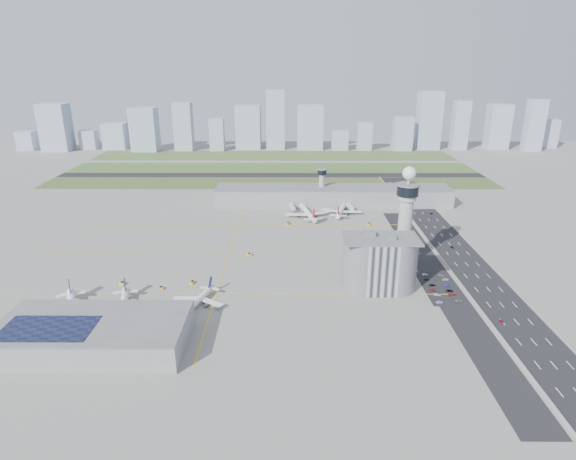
{
  "coord_description": "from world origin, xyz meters",
  "views": [
    {
      "loc": [
        1.16,
        -271.65,
        124.41
      ],
      "look_at": [
        0.0,
        35.0,
        15.0
      ],
      "focal_mm": 30.0,
      "sensor_mm": 36.0,
      "label": 1
    }
  ],
  "objects_px": {
    "airplane_near_b": "(122,303)",
    "jet_bridge_near_1": "(121,317)",
    "tug_4": "(288,223)",
    "car_lot_8": "(450,291)",
    "airplane_far_a": "(308,209)",
    "jet_bridge_near_0": "(61,317)",
    "airplane_near_a": "(71,305)",
    "car_lot_9": "(447,286)",
    "airplane_far_b": "(341,207)",
    "car_lot_5": "(425,274)",
    "car_lot_4": "(427,279)",
    "jet_bridge_near_2": "(181,317)",
    "car_lot_2": "(433,290)",
    "car_hw_1": "(452,247)",
    "airplane_near_c": "(198,297)",
    "car_lot_7": "(452,294)",
    "jet_bridge_far_0": "(291,206)",
    "car_hw_0": "(502,321)",
    "car_lot_0": "(440,302)",
    "car_lot_6": "(459,301)",
    "tug_2": "(161,288)",
    "tug_5": "(369,224)",
    "car_lot_3": "(432,285)",
    "car_hw_4": "(400,195)",
    "secondary_tower": "(322,183)",
    "tug_1": "(193,282)",
    "control_tower": "(406,214)",
    "car_hw_2": "(431,213)",
    "admin_building": "(379,263)",
    "tug_0": "(122,283)",
    "car_lot_10": "(446,279)",
    "car_lot_1": "(437,295)",
    "jet_bridge_far_1": "(348,206)",
    "tug_3": "(249,254)",
    "car_lot_11": "(441,275)"
  },
  "relations": [
    {
      "from": "car_lot_2",
      "to": "car_lot_3",
      "type": "xyz_separation_m",
      "value": [
        1.79,
        6.58,
        -0.01
      ]
    },
    {
      "from": "airplane_far_a",
      "to": "jet_bridge_near_0",
      "type": "distance_m",
      "value": 215.02
    },
    {
      "from": "car_hw_4",
      "to": "car_lot_7",
      "type": "bearing_deg",
      "value": -94.28
    },
    {
      "from": "car_lot_7",
      "to": "car_hw_4",
      "type": "bearing_deg",
      "value": -5.12
    },
    {
      "from": "airplane_far_a",
      "to": "tug_0",
      "type": "relative_size",
      "value": 12.66
    },
    {
      "from": "airplane_near_a",
      "to": "jet_bridge_near_0",
      "type": "distance_m",
      "value": 7.52
    },
    {
      "from": "tug_5",
      "to": "airplane_near_c",
      "type": "bearing_deg",
      "value": -114.99
    },
    {
      "from": "tug_2",
      "to": "car_lot_2",
      "type": "relative_size",
      "value": 0.81
    },
    {
      "from": "tug_0",
      "to": "car_lot_1",
      "type": "relative_size",
      "value": 0.89
    },
    {
      "from": "jet_bridge_near_2",
      "to": "car_lot_3",
      "type": "relative_size",
      "value": 3.76
    },
    {
      "from": "airplane_near_b",
      "to": "jet_bridge_near_2",
      "type": "bearing_deg",
      "value": 59.05
    },
    {
      "from": "secondary_tower",
      "to": "tug_4",
      "type": "xyz_separation_m",
      "value": [
        -30.12,
        -59.53,
        -17.76
      ]
    },
    {
      "from": "tug_4",
      "to": "car_hw_2",
      "type": "distance_m",
      "value": 124.96
    },
    {
      "from": "admin_building",
      "to": "car_hw_1",
      "type": "bearing_deg",
      "value": 45.0
    },
    {
      "from": "control_tower",
      "to": "tug_2",
      "type": "bearing_deg",
      "value": -167.41
    },
    {
      "from": "tug_0",
      "to": "car_lot_10",
      "type": "distance_m",
      "value": 190.72
    },
    {
      "from": "car_lot_2",
      "to": "car_lot_5",
      "type": "height_order",
      "value": "car_lot_5"
    },
    {
      "from": "secondary_tower",
      "to": "tug_2",
      "type": "height_order",
      "value": "secondary_tower"
    },
    {
      "from": "car_lot_0",
      "to": "car_lot_8",
      "type": "distance_m",
      "value": 16.83
    },
    {
      "from": "tug_2",
      "to": "car_lot_8",
      "type": "relative_size",
      "value": 0.9
    },
    {
      "from": "airplane_far_b",
      "to": "car_lot_5",
      "type": "bearing_deg",
      "value": -148.79
    },
    {
      "from": "airplane_near_c",
      "to": "car_lot_7",
      "type": "bearing_deg",
      "value": 111.82
    },
    {
      "from": "car_lot_2",
      "to": "car_hw_1",
      "type": "bearing_deg",
      "value": -20.21
    },
    {
      "from": "admin_building",
      "to": "tug_0",
      "type": "distance_m",
      "value": 149.19
    },
    {
      "from": "car_lot_2",
      "to": "jet_bridge_far_0",
      "type": "bearing_deg",
      "value": 32.52
    },
    {
      "from": "jet_bridge_near_2",
      "to": "car_hw_4",
      "type": "xyz_separation_m",
      "value": [
        161.13,
        238.72,
        -2.26
      ]
    },
    {
      "from": "car_lot_0",
      "to": "car_lot_5",
      "type": "relative_size",
      "value": 1.06
    },
    {
      "from": "jet_bridge_near_2",
      "to": "car_hw_1",
      "type": "relative_size",
      "value": 4.06
    },
    {
      "from": "jet_bridge_near_0",
      "to": "car_hw_1",
      "type": "relative_size",
      "value": 4.06
    },
    {
      "from": "jet_bridge_near_1",
      "to": "jet_bridge_near_2",
      "type": "xyz_separation_m",
      "value": [
        30.0,
        0.0,
        0.0
      ]
    },
    {
      "from": "admin_building",
      "to": "tug_4",
      "type": "distance_m",
      "value": 124.77
    },
    {
      "from": "airplane_near_b",
      "to": "jet_bridge_near_1",
      "type": "xyz_separation_m",
      "value": [
        2.28,
        -10.22,
        -2.71
      ]
    },
    {
      "from": "airplane_far_b",
      "to": "car_lot_4",
      "type": "height_order",
      "value": "airplane_far_b"
    },
    {
      "from": "car_lot_2",
      "to": "car_hw_1",
      "type": "xyz_separation_m",
      "value": [
        32.04,
        66.35,
        0.02
      ]
    },
    {
      "from": "airplane_far_b",
      "to": "car_hw_1",
      "type": "bearing_deg",
      "value": -124.73
    },
    {
      "from": "car_lot_4",
      "to": "car_hw_0",
      "type": "bearing_deg",
      "value": -159.93
    },
    {
      "from": "jet_bridge_far_1",
      "to": "tug_3",
      "type": "xyz_separation_m",
      "value": [
        -77.94,
        -106.22,
        -1.89
      ]
    },
    {
      "from": "car_lot_0",
      "to": "car_lot_4",
      "type": "distance_m",
      "value": 28.59
    },
    {
      "from": "tug_1",
      "to": "car_hw_0",
      "type": "distance_m",
      "value": 168.84
    },
    {
      "from": "airplane_near_b",
      "to": "jet_bridge_far_0",
      "type": "relative_size",
      "value": 2.84
    },
    {
      "from": "tug_5",
      "to": "car_lot_11",
      "type": "distance_m",
      "value": 99.48
    },
    {
      "from": "airplane_near_a",
      "to": "jet_bridge_near_2",
      "type": "relative_size",
      "value": 3.15
    },
    {
      "from": "tug_4",
      "to": "car_lot_8",
      "type": "relative_size",
      "value": 1.0
    },
    {
      "from": "airplane_near_b",
      "to": "car_lot_8",
      "type": "xyz_separation_m",
      "value": [
        177.19,
        24.29,
        -4.95
      ]
    },
    {
      "from": "tug_2",
      "to": "car_lot_4",
      "type": "xyz_separation_m",
      "value": [
        155.35,
        12.64,
        -0.39
      ]
    },
    {
      "from": "control_tower",
      "to": "car_lot_6",
      "type": "height_order",
      "value": "control_tower"
    },
    {
      "from": "airplane_far_a",
      "to": "car_lot_6",
      "type": "xyz_separation_m",
      "value": [
        77.0,
        -149.64,
        -5.62
      ]
    },
    {
      "from": "tug_2",
      "to": "car_lot_1",
      "type": "relative_size",
      "value": 0.82
    },
    {
      "from": "secondary_tower",
      "to": "tug_0",
      "type": "height_order",
      "value": "secondary_tower"
    },
    {
      "from": "airplane_near_a",
      "to": "car_lot_9",
      "type": "height_order",
      "value": "airplane_near_a"
    }
  ]
}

